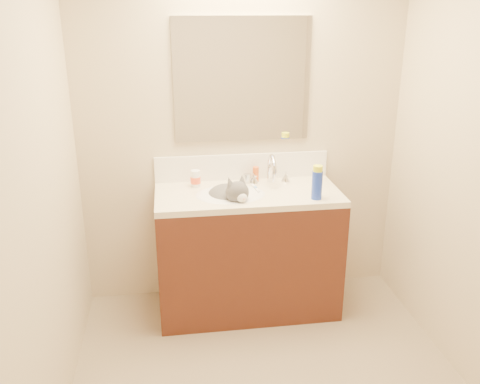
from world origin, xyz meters
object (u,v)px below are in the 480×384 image
object	(u,v)px
basin	(230,204)
faucet	(271,172)
silver_jar	(247,178)
spray_can	(317,185)
vanity_cabinet	(248,254)
cat	(229,199)
amber_bottle	(256,174)
pill_bottle	(196,179)

from	to	relation	value
basin	faucet	distance (m)	0.38
silver_jar	spray_can	size ratio (longest dim) A/B	0.34
basin	vanity_cabinet	bearing A→B (deg)	14.04
cat	silver_jar	distance (m)	0.26
silver_jar	amber_bottle	bearing A→B (deg)	13.76
basin	cat	bearing A→B (deg)	133.54
amber_bottle	vanity_cabinet	bearing A→B (deg)	-113.22
basin	pill_bottle	xyz separation A→B (m)	(-0.21, 0.18, 0.13)
amber_bottle	silver_jar	bearing A→B (deg)	-166.24
cat	silver_jar	size ratio (longest dim) A/B	6.77
cat	spray_can	world-z (taller)	spray_can
vanity_cabinet	spray_can	xyz separation A→B (m)	(0.40, -0.18, 0.54)
amber_bottle	cat	bearing A→B (deg)	-133.83
amber_bottle	basin	bearing A→B (deg)	-131.97
cat	amber_bottle	distance (m)	0.32
faucet	cat	bearing A→B (deg)	-152.48
vanity_cabinet	pill_bottle	xyz separation A→B (m)	(-0.33, 0.15, 0.51)
vanity_cabinet	spray_can	size ratio (longest dim) A/B	6.65
faucet	silver_jar	xyz separation A→B (m)	(-0.16, 0.05, -0.06)
amber_bottle	pill_bottle	bearing A→B (deg)	-173.47
vanity_cabinet	basin	distance (m)	0.40
cat	spray_can	bearing A→B (deg)	-37.71
basin	spray_can	size ratio (longest dim) A/B	2.49
amber_bottle	spray_can	bearing A→B (deg)	-50.21
amber_bottle	faucet	bearing A→B (deg)	-32.51
basin	silver_jar	size ratio (longest dim) A/B	7.27
faucet	spray_can	distance (m)	0.39
spray_can	pill_bottle	bearing A→B (deg)	155.44
basin	amber_bottle	world-z (taller)	amber_bottle
faucet	pill_bottle	xyz separation A→B (m)	(-0.51, 0.01, -0.03)
amber_bottle	spray_can	size ratio (longest dim) A/B	0.58
pill_bottle	spray_can	xyz separation A→B (m)	(0.73, -0.34, 0.03)
pill_bottle	spray_can	bearing A→B (deg)	-24.56
basin	amber_bottle	xyz separation A→B (m)	(0.20, 0.23, 0.12)
basin	amber_bottle	distance (m)	0.33
vanity_cabinet	silver_jar	distance (m)	0.52
silver_jar	spray_can	xyz separation A→B (m)	(0.38, -0.37, 0.06)
pill_bottle	silver_jar	xyz separation A→B (m)	(0.35, 0.03, -0.03)
cat	pill_bottle	bearing A→B (deg)	118.89
basin	faucet	world-z (taller)	faucet
pill_bottle	silver_jar	distance (m)	0.36
vanity_cabinet	silver_jar	size ratio (longest dim) A/B	19.38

